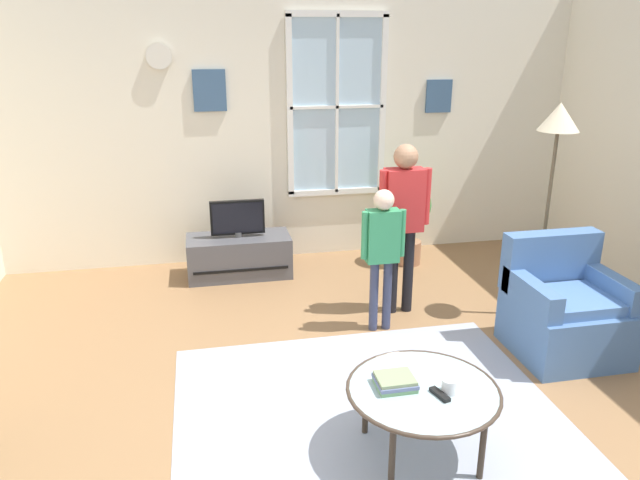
% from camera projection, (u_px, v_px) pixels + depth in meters
% --- Properties ---
extents(ground_plane, '(6.57, 6.61, 0.02)m').
position_uv_depth(ground_plane, '(374.00, 416.00, 3.81)').
color(ground_plane, olive).
extents(back_wall, '(5.97, 0.17, 2.94)m').
position_uv_depth(back_wall, '(295.00, 119.00, 6.16)').
color(back_wall, silver).
rests_on(back_wall, ground_plane).
extents(area_rug, '(2.44, 2.31, 0.01)m').
position_uv_depth(area_rug, '(373.00, 423.00, 3.71)').
color(area_rug, '#999EAD').
rests_on(area_rug, ground_plane).
extents(tv_stand, '(1.01, 0.48, 0.41)m').
position_uv_depth(tv_stand, '(239.00, 256.00, 5.95)').
color(tv_stand, '#4C4C51').
rests_on(tv_stand, ground_plane).
extents(television, '(0.53, 0.08, 0.37)m').
position_uv_depth(television, '(237.00, 218.00, 5.82)').
color(television, '#4C4C4C').
rests_on(television, tv_stand).
extents(armchair, '(0.76, 0.74, 0.87)m').
position_uv_depth(armchair, '(564.00, 311.00, 4.48)').
color(armchair, '#476B9E').
rests_on(armchair, ground_plane).
extents(coffee_table, '(0.86, 0.86, 0.44)m').
position_uv_depth(coffee_table, '(423.00, 392.00, 3.31)').
color(coffee_table, '#99B2B7').
rests_on(coffee_table, ground_plane).
extents(book_stack, '(0.22, 0.19, 0.07)m').
position_uv_depth(book_stack, '(395.00, 382.00, 3.31)').
color(book_stack, '#74A872').
rests_on(book_stack, coffee_table).
extents(cup, '(0.09, 0.09, 0.08)m').
position_uv_depth(cup, '(449.00, 386.00, 3.26)').
color(cup, white).
rests_on(cup, coffee_table).
extents(remote_near_books, '(0.08, 0.15, 0.02)m').
position_uv_depth(remote_near_books, '(440.00, 394.00, 3.23)').
color(remote_near_books, black).
rests_on(remote_near_books, coffee_table).
extents(person_red_shirt, '(0.44, 0.20, 1.47)m').
position_uv_depth(person_red_shirt, '(403.00, 210.00, 4.94)').
color(person_red_shirt, black).
rests_on(person_red_shirt, ground_plane).
extents(person_green_shirt, '(0.36, 0.16, 1.18)m').
position_uv_depth(person_green_shirt, '(382.00, 244.00, 4.68)').
color(person_green_shirt, '#333851').
rests_on(person_green_shirt, ground_plane).
extents(potted_plant_by_window, '(0.44, 0.44, 0.86)m').
position_uv_depth(potted_plant_by_window, '(410.00, 214.00, 6.16)').
color(potted_plant_by_window, '#9E6B4C').
rests_on(potted_plant_by_window, ground_plane).
extents(floor_lamp, '(0.32, 0.32, 1.80)m').
position_uv_depth(floor_lamp, '(556.00, 140.00, 4.67)').
color(floor_lamp, black).
rests_on(floor_lamp, ground_plane).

